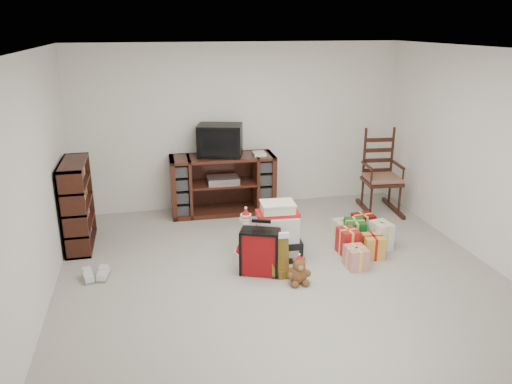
{
  "coord_description": "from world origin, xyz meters",
  "views": [
    {
      "loc": [
        -1.4,
        -4.91,
        2.75
      ],
      "look_at": [
        -0.16,
        0.6,
        0.84
      ],
      "focal_mm": 35.0,
      "sensor_mm": 36.0,
      "label": 1
    }
  ],
  "objects_px": {
    "gift_pile": "(277,234)",
    "red_suitcase": "(260,252)",
    "tv_stand": "(223,184)",
    "mrs_claus_figurine": "(246,237)",
    "bookshelf": "(78,206)",
    "crt_television": "(220,140)",
    "rocking_chair": "(380,182)",
    "sneaker_pair": "(96,276)",
    "teddy_bear": "(298,272)",
    "santa_figurine": "(283,236)",
    "gift_cluster": "(359,238)"
  },
  "relations": [
    {
      "from": "santa_figurine",
      "to": "gift_cluster",
      "type": "height_order",
      "value": "santa_figurine"
    },
    {
      "from": "tv_stand",
      "to": "teddy_bear",
      "type": "height_order",
      "value": "tv_stand"
    },
    {
      "from": "gift_cluster",
      "to": "mrs_claus_figurine",
      "type": "bearing_deg",
      "value": 174.66
    },
    {
      "from": "tv_stand",
      "to": "red_suitcase",
      "type": "distance_m",
      "value": 2.08
    },
    {
      "from": "santa_figurine",
      "to": "mrs_claus_figurine",
      "type": "height_order",
      "value": "same"
    },
    {
      "from": "tv_stand",
      "to": "rocking_chair",
      "type": "relative_size",
      "value": 1.2
    },
    {
      "from": "sneaker_pair",
      "to": "teddy_bear",
      "type": "bearing_deg",
      "value": -19.89
    },
    {
      "from": "red_suitcase",
      "to": "santa_figurine",
      "type": "distance_m",
      "value": 0.61
    },
    {
      "from": "tv_stand",
      "to": "mrs_claus_figurine",
      "type": "bearing_deg",
      "value": -87.18
    },
    {
      "from": "sneaker_pair",
      "to": "bookshelf",
      "type": "bearing_deg",
      "value": 98.76
    },
    {
      "from": "sneaker_pair",
      "to": "mrs_claus_figurine",
      "type": "bearing_deg",
      "value": 3.22
    },
    {
      "from": "tv_stand",
      "to": "mrs_claus_figurine",
      "type": "relative_size",
      "value": 2.52
    },
    {
      "from": "red_suitcase",
      "to": "gift_cluster",
      "type": "xyz_separation_m",
      "value": [
        1.41,
        0.39,
        -0.14
      ]
    },
    {
      "from": "santa_figurine",
      "to": "crt_television",
      "type": "bearing_deg",
      "value": 107.86
    },
    {
      "from": "red_suitcase",
      "to": "mrs_claus_figurine",
      "type": "height_order",
      "value": "red_suitcase"
    },
    {
      "from": "rocking_chair",
      "to": "sneaker_pair",
      "type": "xyz_separation_m",
      "value": [
        -4.12,
        -1.38,
        -0.4
      ]
    },
    {
      "from": "gift_pile",
      "to": "rocking_chair",
      "type": "bearing_deg",
      "value": 36.93
    },
    {
      "from": "rocking_chair",
      "to": "sneaker_pair",
      "type": "bearing_deg",
      "value": -155.64
    },
    {
      "from": "crt_television",
      "to": "bookshelf",
      "type": "bearing_deg",
      "value": -142.74
    },
    {
      "from": "crt_television",
      "to": "tv_stand",
      "type": "bearing_deg",
      "value": -12.53
    },
    {
      "from": "rocking_chair",
      "to": "crt_television",
      "type": "xyz_separation_m",
      "value": [
        -2.39,
        0.43,
        0.67
      ]
    },
    {
      "from": "red_suitcase",
      "to": "teddy_bear",
      "type": "relative_size",
      "value": 2.01
    },
    {
      "from": "mrs_claus_figurine",
      "to": "bookshelf",
      "type": "bearing_deg",
      "value": 159.57
    },
    {
      "from": "gift_cluster",
      "to": "santa_figurine",
      "type": "bearing_deg",
      "value": 176.06
    },
    {
      "from": "bookshelf",
      "to": "gift_cluster",
      "type": "distance_m",
      "value": 3.63
    },
    {
      "from": "red_suitcase",
      "to": "crt_television",
      "type": "height_order",
      "value": "crt_television"
    },
    {
      "from": "rocking_chair",
      "to": "bookshelf",
      "type": "bearing_deg",
      "value": -169.41
    },
    {
      "from": "gift_pile",
      "to": "red_suitcase",
      "type": "distance_m",
      "value": 0.47
    },
    {
      "from": "tv_stand",
      "to": "gift_pile",
      "type": "bearing_deg",
      "value": -75.73
    },
    {
      "from": "crt_television",
      "to": "santa_figurine",
      "type": "bearing_deg",
      "value": -56.72
    },
    {
      "from": "gift_cluster",
      "to": "bookshelf",
      "type": "bearing_deg",
      "value": 165.63
    },
    {
      "from": "bookshelf",
      "to": "teddy_bear",
      "type": "bearing_deg",
      "value": -33.18
    },
    {
      "from": "mrs_claus_figurine",
      "to": "gift_cluster",
      "type": "distance_m",
      "value": 1.47
    },
    {
      "from": "gift_pile",
      "to": "crt_television",
      "type": "xyz_separation_m",
      "value": [
        -0.42,
        1.73,
        0.81
      ]
    },
    {
      "from": "teddy_bear",
      "to": "sneaker_pair",
      "type": "relative_size",
      "value": 0.99
    },
    {
      "from": "bookshelf",
      "to": "mrs_claus_figurine",
      "type": "bearing_deg",
      "value": -20.43
    },
    {
      "from": "rocking_chair",
      "to": "teddy_bear",
      "type": "distance_m",
      "value": 2.76
    },
    {
      "from": "sneaker_pair",
      "to": "crt_television",
      "type": "xyz_separation_m",
      "value": [
        1.73,
        1.81,
        1.08
      ]
    },
    {
      "from": "gift_pile",
      "to": "gift_cluster",
      "type": "distance_m",
      "value": 1.12
    },
    {
      "from": "tv_stand",
      "to": "sneaker_pair",
      "type": "height_order",
      "value": "tv_stand"
    },
    {
      "from": "bookshelf",
      "to": "red_suitcase",
      "type": "bearing_deg",
      "value": -31.65
    },
    {
      "from": "gift_cluster",
      "to": "teddy_bear",
      "type": "bearing_deg",
      "value": -145.65
    },
    {
      "from": "bookshelf",
      "to": "rocking_chair",
      "type": "xyz_separation_m",
      "value": [
        4.36,
        0.36,
        -0.09
      ]
    },
    {
      "from": "bookshelf",
      "to": "sneaker_pair",
      "type": "distance_m",
      "value": 1.16
    },
    {
      "from": "teddy_bear",
      "to": "crt_television",
      "type": "bearing_deg",
      "value": 101.41
    },
    {
      "from": "bookshelf",
      "to": "teddy_bear",
      "type": "distance_m",
      "value": 2.96
    },
    {
      "from": "gift_pile",
      "to": "mrs_claus_figurine",
      "type": "distance_m",
      "value": 0.4
    },
    {
      "from": "rocking_chair",
      "to": "gift_pile",
      "type": "bearing_deg",
      "value": -140.8
    },
    {
      "from": "gift_pile",
      "to": "red_suitcase",
      "type": "xyz_separation_m",
      "value": [
        -0.3,
        -0.35,
        -0.04
      ]
    },
    {
      "from": "bookshelf",
      "to": "rocking_chair",
      "type": "bearing_deg",
      "value": 4.76
    }
  ]
}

